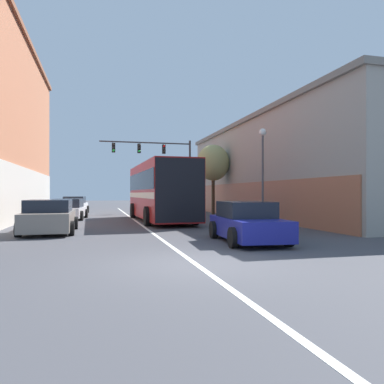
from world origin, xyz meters
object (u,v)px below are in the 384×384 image
object	(u,v)px
bus	(160,189)
street_lamp	(263,164)
parked_car_left_mid	(49,217)
traffic_signal_gantry	(161,158)
street_tree_near	(213,163)
hatchback_foreground	(247,223)
parked_car_left_far	(69,210)
parked_car_left_near	(75,205)

from	to	relation	value
bus	street_lamp	xyz separation A→B (m)	(4.42, -4.72, 1.25)
parked_car_left_mid	traffic_signal_gantry	distance (m)	17.52
street_lamp	street_tree_near	bearing A→B (deg)	87.07
hatchback_foreground	street_lamp	size ratio (longest dim) A/B	0.85
traffic_signal_gantry	street_lamp	bearing A→B (deg)	-79.47
hatchback_foreground	parked_car_left_far	bearing A→B (deg)	31.16
hatchback_foreground	street_tree_near	bearing A→B (deg)	-9.30
parked_car_left_mid	hatchback_foreground	bearing A→B (deg)	-124.66
hatchback_foreground	parked_car_left_far	distance (m)	14.71
street_lamp	parked_car_left_near	bearing A→B (deg)	123.99
parked_car_left_far	street_tree_near	xyz separation A→B (m)	(10.34, 2.24, 3.34)
street_lamp	street_tree_near	size ratio (longest dim) A/B	0.92
street_tree_near	parked_car_left_far	bearing A→B (deg)	-167.78
hatchback_foreground	street_tree_near	xyz separation A→B (m)	(3.61, 15.32, 3.31)
bus	hatchback_foreground	bearing A→B (deg)	-173.97
bus	parked_car_left_near	world-z (taller)	bus
street_lamp	parked_car_left_mid	bearing A→B (deg)	-176.21
parked_car_left_far	street_lamp	bearing A→B (deg)	-123.45
parked_car_left_mid	street_lamp	size ratio (longest dim) A/B	0.90
parked_car_left_near	parked_car_left_mid	distance (m)	15.25
parked_car_left_mid	traffic_signal_gantry	xyz separation A→B (m)	(7.26, 15.42, 4.05)
street_lamp	hatchback_foreground	bearing A→B (deg)	-119.73
hatchback_foreground	bus	bearing A→B (deg)	11.37
bus	parked_car_left_mid	xyz separation A→B (m)	(-5.59, -5.38, -1.23)
hatchback_foreground	street_tree_near	world-z (taller)	street_tree_near
hatchback_foreground	traffic_signal_gantry	bearing A→B (deg)	2.93
hatchback_foreground	street_lamp	world-z (taller)	street_lamp
traffic_signal_gantry	parked_car_left_mid	bearing A→B (deg)	-115.23
parked_car_left_far	traffic_signal_gantry	world-z (taller)	traffic_signal_gantry
hatchback_foreground	parked_car_left_mid	world-z (taller)	parked_car_left_mid
hatchback_foreground	parked_car_left_far	world-z (taller)	hatchback_foreground
parked_car_left_mid	street_tree_near	world-z (taller)	street_tree_near
traffic_signal_gantry	street_tree_near	distance (m)	5.90
street_lamp	parked_car_left_far	bearing A→B (deg)	142.09
parked_car_left_far	street_lamp	world-z (taller)	street_lamp
street_lamp	traffic_signal_gantry	bearing A→B (deg)	100.53
street_lamp	street_tree_near	xyz separation A→B (m)	(0.51, 9.89, 0.82)
parked_car_left_near	street_lamp	size ratio (longest dim) A/B	0.87
parked_car_left_far	street_tree_near	distance (m)	11.09
parked_car_left_near	parked_car_left_far	size ratio (longest dim) A/B	0.95
parked_car_left_near	parked_car_left_mid	size ratio (longest dim) A/B	0.96
parked_car_left_near	street_tree_near	xyz separation A→B (m)	(10.34, -4.69, 3.30)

